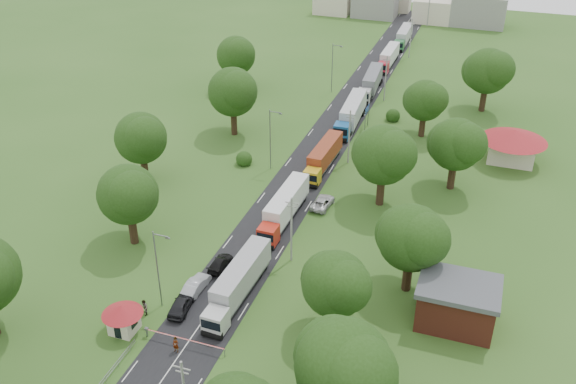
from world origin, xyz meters
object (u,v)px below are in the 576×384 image
at_px(info_sign, 367,113).
at_px(pedestrian_near, 176,345).
at_px(boom_barrier, 173,337).
at_px(car_lane_front, 181,304).
at_px(car_lane_mid, 196,285).
at_px(truck_0, 238,282).
at_px(guard_booth, 123,315).

xyz_separation_m(info_sign, pedestrian_near, (-5.70, -61.02, -2.06)).
height_order(boom_barrier, car_lane_front, car_lane_front).
bearing_deg(pedestrian_near, boom_barrier, 132.45).
bearing_deg(car_lane_mid, truck_0, -171.67).
relative_size(truck_0, car_lane_mid, 3.06).
xyz_separation_m(info_sign, truck_0, (-3.08, -50.75, -0.88)).
distance_m(guard_booth, car_lane_front, 6.67).
relative_size(guard_booth, pedestrian_near, 2.34).
height_order(boom_barrier, guard_booth, guard_booth).
height_order(car_lane_front, car_lane_mid, car_lane_front).
height_order(car_lane_mid, pedestrian_near, pedestrian_near).
height_order(boom_barrier, car_lane_mid, car_lane_mid).
relative_size(truck_0, pedestrian_near, 7.68).
relative_size(truck_0, car_lane_front, 3.01).
bearing_deg(info_sign, car_lane_front, -98.48).
xyz_separation_m(boom_barrier, car_lane_mid, (-1.64, 8.69, -0.11)).
bearing_deg(car_lane_front, guard_booth, 42.92).
distance_m(truck_0, pedestrian_near, 10.66).
relative_size(boom_barrier, info_sign, 2.25).
distance_m(boom_barrier, car_lane_front, 5.26).
bearing_deg(guard_booth, truck_0, 44.79).
xyz_separation_m(truck_0, car_lane_mid, (-5.12, -0.56, -1.34)).
distance_m(info_sign, pedestrian_near, 61.32).
relative_size(boom_barrier, car_lane_mid, 1.95).
distance_m(info_sign, car_lane_front, 55.65).
distance_m(car_lane_mid, pedestrian_near, 10.02).
bearing_deg(info_sign, boom_barrier, -96.24).
height_order(truck_0, car_lane_front, truck_0).
bearing_deg(boom_barrier, car_lane_mid, 100.71).
bearing_deg(car_lane_front, info_sign, -105.54).
height_order(truck_0, pedestrian_near, truck_0).
height_order(guard_booth, truck_0, truck_0).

